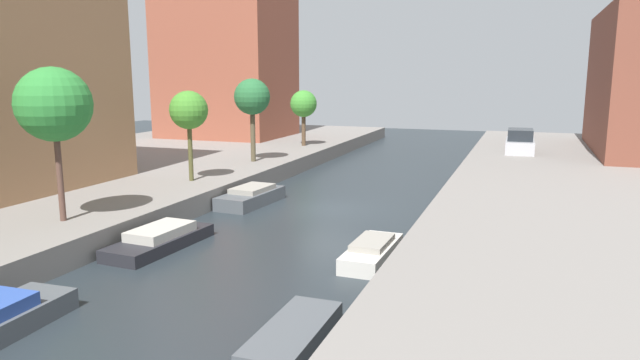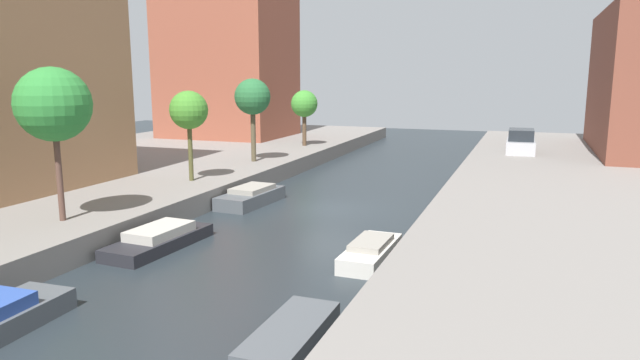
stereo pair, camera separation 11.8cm
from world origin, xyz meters
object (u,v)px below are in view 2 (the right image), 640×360
at_px(street_tree_3, 253,98).
at_px(moored_boat_left_3, 251,197).
at_px(street_tree_4, 304,104).
at_px(moored_boat_left_2, 159,239).
at_px(moored_boat_right_2, 371,252).
at_px(street_tree_1, 53,105).
at_px(parked_car, 521,143).
at_px(moored_boat_right_1, 290,336).
at_px(street_tree_2, 189,111).

bearing_deg(street_tree_3, moored_boat_left_3, -64.47).
bearing_deg(street_tree_4, moored_boat_left_2, -81.57).
relative_size(street_tree_3, moored_boat_left_3, 1.20).
bearing_deg(moored_boat_right_2, street_tree_1, -168.23).
relative_size(street_tree_1, parked_car, 1.24).
distance_m(street_tree_3, parked_car, 18.74).
bearing_deg(moored_boat_left_3, moored_boat_left_2, -89.05).
relative_size(street_tree_4, moored_boat_left_2, 0.89).
distance_m(street_tree_3, moored_boat_right_1, 23.20).
bearing_deg(street_tree_4, moored_boat_left_3, -77.94).
relative_size(street_tree_1, moored_boat_left_3, 1.32).
distance_m(street_tree_4, moored_boat_right_2, 24.66).
xyz_separation_m(street_tree_1, moored_boat_right_2, (11.08, 2.31, -4.89)).
relative_size(street_tree_3, moored_boat_right_1, 1.44).
height_order(street_tree_1, parked_car, street_tree_1).
distance_m(street_tree_3, street_tree_4, 8.51).
relative_size(street_tree_1, street_tree_2, 1.23).
bearing_deg(parked_car, moored_boat_right_2, -100.48).
distance_m(parked_car, moored_boat_right_1, 30.45).
bearing_deg(moored_boat_left_2, moored_boat_right_2, 9.21).
relative_size(moored_boat_left_3, moored_boat_right_1, 1.20).
bearing_deg(moored_boat_left_2, moored_boat_right_1, -35.86).
xyz_separation_m(moored_boat_left_3, moored_boat_right_2, (7.80, -6.37, -0.06)).
xyz_separation_m(street_tree_4, parked_car, (15.41, 1.68, -2.43)).
distance_m(parked_car, moored_boat_left_2, 27.44).
relative_size(street_tree_2, street_tree_4, 1.09).
bearing_deg(street_tree_2, parked_car, 48.05).
relative_size(street_tree_3, moored_boat_right_2, 1.35).
bearing_deg(moored_boat_right_2, moored_boat_left_3, 140.76).
height_order(street_tree_2, moored_boat_left_2, street_tree_2).
height_order(street_tree_3, street_tree_4, street_tree_3).
bearing_deg(street_tree_2, street_tree_3, 90.00).
bearing_deg(moored_boat_right_1, street_tree_1, 158.17).
xyz_separation_m(parked_car, moored_boat_left_3, (-12.13, -17.02, -1.29)).
distance_m(moored_boat_left_2, moored_boat_right_1, 9.30).
bearing_deg(street_tree_2, street_tree_1, -90.00).
height_order(street_tree_3, moored_boat_right_1, street_tree_3).
bearing_deg(street_tree_1, street_tree_2, 90.00).
bearing_deg(street_tree_2, moored_boat_left_3, 2.09).
bearing_deg(moored_boat_left_3, parked_car, 54.52).
relative_size(street_tree_1, moored_boat_right_1, 1.58).
bearing_deg(moored_boat_left_3, street_tree_4, 102.06).
xyz_separation_m(moored_boat_left_2, moored_boat_right_2, (7.68, 1.24, -0.00)).
bearing_deg(street_tree_1, moored_boat_left_2, 17.37).
distance_m(parked_car, moored_boat_left_3, 20.94).
distance_m(street_tree_1, moored_boat_right_2, 12.33).
xyz_separation_m(moored_boat_left_3, moored_boat_right_1, (7.66, -13.06, -0.14)).
height_order(street_tree_1, street_tree_2, street_tree_1).
distance_m(street_tree_3, moored_boat_left_3, 8.84).
distance_m(street_tree_4, moored_boat_left_2, 23.51).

